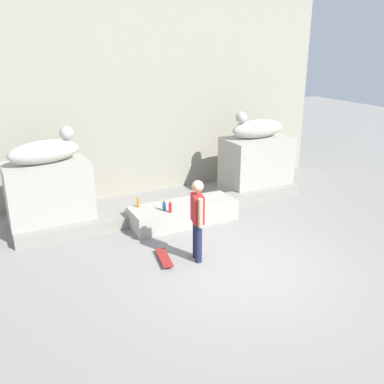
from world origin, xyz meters
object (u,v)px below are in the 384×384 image
(statue_reclining_left, at_px, (46,151))
(bottle_orange, at_px, (138,203))
(bottle_red, at_px, (170,208))
(bottle_blue, at_px, (164,206))
(skater, at_px, (197,217))
(skateboard, at_px, (164,258))
(statue_reclining_right, at_px, (257,128))

(statue_reclining_left, relative_size, bottle_orange, 6.15)
(bottle_red, distance_m, bottle_orange, 0.83)
(statue_reclining_left, xyz_separation_m, bottle_blue, (2.26, -1.32, -1.27))
(skater, height_order, bottle_blue, skater)
(statue_reclining_left, relative_size, bottle_red, 5.91)
(skater, xyz_separation_m, bottle_red, (0.07, 1.45, -0.33))
(bottle_orange, bearing_deg, bottle_red, -49.77)
(statue_reclining_left, relative_size, skateboard, 2.03)
(statue_reclining_left, height_order, skater, statue_reclining_left)
(statue_reclining_right, bearing_deg, skater, 42.14)
(bottle_red, height_order, bottle_blue, bottle_red)
(skater, height_order, bottle_red, skater)
(statue_reclining_right, relative_size, skateboard, 1.96)
(skater, bearing_deg, bottle_orange, 26.61)
(bottle_blue, bearing_deg, skater, -89.69)
(skateboard, bearing_deg, bottle_red, -19.34)
(statue_reclining_left, bearing_deg, bottle_orange, -34.80)
(skateboard, xyz_separation_m, bottle_orange, (0.15, 1.83, 0.53))
(bottle_red, bearing_deg, bottle_orange, 130.23)
(skater, relative_size, bottle_blue, 6.47)
(bottle_blue, bearing_deg, statue_reclining_left, 149.72)
(statue_reclining_left, xyz_separation_m, skater, (2.27, -2.93, -0.93))
(statue_reclining_left, relative_size, skater, 1.00)
(statue_reclining_right, height_order, bottle_orange, statue_reclining_right)
(bottle_orange, bearing_deg, skateboard, -94.79)
(statue_reclining_left, bearing_deg, bottle_red, -41.96)
(skateboard, height_order, bottle_orange, bottle_orange)
(statue_reclining_right, distance_m, bottle_blue, 3.87)
(skateboard, height_order, bottle_red, bottle_red)
(skater, distance_m, bottle_red, 1.49)
(statue_reclining_right, height_order, bottle_red, statue_reclining_right)
(skateboard, bearing_deg, bottle_orange, 5.69)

